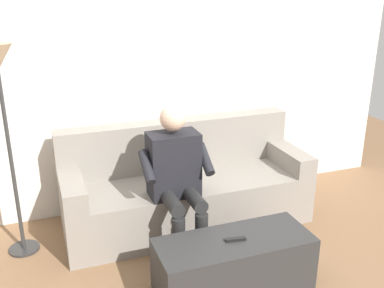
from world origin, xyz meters
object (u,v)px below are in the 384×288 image
couch (185,188)px  floor_lamp (0,87)px  person_solo_seated (176,172)px  remote_black (236,239)px  coffee_table (234,264)px

couch → floor_lamp: size_ratio=1.30×
person_solo_seated → remote_black: person_solo_seated is taller
coffee_table → remote_black: (-0.00, 0.02, 0.21)m
couch → coffee_table: size_ratio=1.97×
couch → remote_black: bearing=90.2°
coffee_table → floor_lamp: floor_lamp is taller
couch → remote_black: 1.04m
couch → person_solo_seated: 0.55m
person_solo_seated → floor_lamp: 1.42m
coffee_table → floor_lamp: bearing=-36.1°
couch → coffee_table: bearing=90.0°
person_solo_seated → coffee_table: bearing=107.8°
couch → remote_black: couch is taller
floor_lamp → coffee_table: bearing=143.9°
couch → floor_lamp: (1.39, 0.01, 1.03)m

